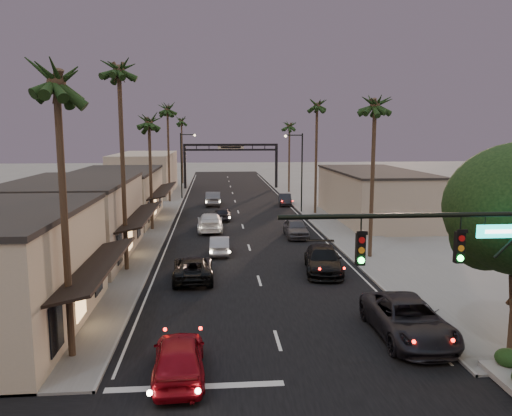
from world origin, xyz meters
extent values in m
plane|color=slate|center=(0.00, 40.00, 0.00)|extent=(200.00, 200.00, 0.00)
cube|color=black|center=(0.00, 45.00, 0.00)|extent=(14.00, 120.00, 0.02)
cube|color=slate|center=(-9.50, 52.00, 0.06)|extent=(5.00, 92.00, 0.12)
cube|color=slate|center=(9.50, 52.00, 0.06)|extent=(5.00, 92.00, 0.12)
cube|color=#A69C85|center=(-13.00, 26.00, 2.75)|extent=(8.00, 14.00, 5.50)
cube|color=#BAAC8E|center=(-13.00, 42.00, 2.50)|extent=(8.00, 16.00, 5.00)
cube|color=#A69C85|center=(-13.00, 65.00, 3.00)|extent=(8.00, 20.00, 6.00)
cube|color=#A69C85|center=(14.00, 40.00, 2.50)|extent=(8.00, 18.00, 5.00)
cylinder|color=black|center=(3.40, 4.00, 6.60)|extent=(8.40, 0.16, 0.16)
cube|color=black|center=(1.80, 4.00, 5.55)|extent=(0.28, 0.22, 1.00)
cube|color=black|center=(5.00, 4.00, 5.55)|extent=(0.28, 0.22, 1.00)
cube|color=#0DC3B5|center=(6.50, 4.00, 6.05)|extent=(1.90, 0.08, 0.42)
sphere|color=black|center=(8.20, 8.10, 5.00)|extent=(2.80, 2.80, 2.80)
cube|color=black|center=(-7.40, 70.00, 3.50)|extent=(0.40, 0.40, 7.00)
cube|color=black|center=(7.40, 70.00, 3.50)|extent=(0.40, 0.40, 7.00)
cube|color=black|center=(0.00, 70.00, 7.10)|extent=(15.20, 0.35, 0.35)
cube|color=black|center=(0.00, 70.00, 6.30)|extent=(15.20, 0.30, 0.30)
cube|color=beige|center=(0.00, 69.98, 6.70)|extent=(4.20, 0.12, 1.00)
cylinder|color=black|center=(7.20, 45.00, 4.50)|extent=(0.16, 0.16, 9.00)
cylinder|color=black|center=(6.20, 45.00, 8.80)|extent=(2.00, 0.12, 0.12)
sphere|color=#FFD899|center=(5.30, 45.00, 8.70)|extent=(0.30, 0.30, 0.30)
cylinder|color=black|center=(-7.20, 58.00, 4.50)|extent=(0.16, 0.16, 9.00)
cylinder|color=black|center=(-6.20, 58.00, 8.80)|extent=(2.00, 0.12, 0.12)
sphere|color=#FFD899|center=(-5.30, 58.00, 8.70)|extent=(0.30, 0.30, 0.30)
cylinder|color=#38281C|center=(-8.60, 9.00, 5.50)|extent=(0.28, 0.28, 11.00)
sphere|color=black|center=(-8.60, 9.00, 11.60)|extent=(3.20, 3.20, 3.20)
cylinder|color=#38281C|center=(-8.60, 22.00, 6.50)|extent=(0.28, 0.28, 13.00)
sphere|color=black|center=(-8.60, 22.00, 13.60)|extent=(3.20, 3.20, 3.20)
cylinder|color=#38281C|center=(-8.60, 36.00, 5.00)|extent=(0.28, 0.28, 10.00)
sphere|color=black|center=(-8.60, 36.00, 10.60)|extent=(3.20, 3.20, 3.20)
cylinder|color=#38281C|center=(-8.60, 55.00, 6.00)|extent=(0.28, 0.28, 12.00)
sphere|color=black|center=(-8.60, 55.00, 12.60)|extent=(3.20, 3.20, 3.20)
cylinder|color=#38281C|center=(8.60, 24.00, 5.50)|extent=(0.28, 0.28, 11.00)
sphere|color=black|center=(8.60, 24.00, 11.60)|extent=(3.20, 3.20, 3.20)
cylinder|color=#38281C|center=(8.60, 44.00, 6.00)|extent=(0.28, 0.28, 12.00)
sphere|color=black|center=(8.60, 44.00, 12.60)|extent=(3.20, 3.20, 3.20)
cylinder|color=#38281C|center=(8.60, 64.00, 5.00)|extent=(0.28, 0.28, 10.00)
sphere|color=black|center=(8.60, 64.00, 10.60)|extent=(3.20, 3.20, 3.20)
cylinder|color=#38281C|center=(-8.30, 78.00, 5.50)|extent=(0.28, 0.28, 11.00)
sphere|color=black|center=(-8.30, 78.00, 11.60)|extent=(3.20, 3.20, 3.20)
imported|color=maroon|center=(-4.12, 7.00, 0.81)|extent=(2.13, 4.85, 1.62)
imported|color=black|center=(-4.12, 19.66, 0.73)|extent=(2.61, 5.35, 1.46)
imported|color=#95959A|center=(-2.37, 26.24, 0.68)|extent=(1.53, 4.16, 1.36)
imported|color=silver|center=(-3.16, 35.20, 0.83)|extent=(2.37, 5.75, 1.66)
imported|color=black|center=(-1.90, 40.70, 0.69)|extent=(1.78, 4.13, 1.39)
imported|color=#535458|center=(-2.90, 51.67, 0.86)|extent=(1.85, 5.21, 1.71)
imported|color=black|center=(5.85, 9.82, 0.87)|extent=(2.91, 6.29, 1.75)
imported|color=black|center=(4.36, 20.58, 0.83)|extent=(3.06, 5.97, 1.66)
imported|color=#454549|center=(4.38, 31.76, 0.80)|extent=(1.93, 4.73, 1.61)
imported|color=black|center=(6.14, 50.98, 0.71)|extent=(1.91, 4.45, 1.43)
camera|label=1|loc=(-2.71, -10.82, 9.17)|focal=35.00mm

